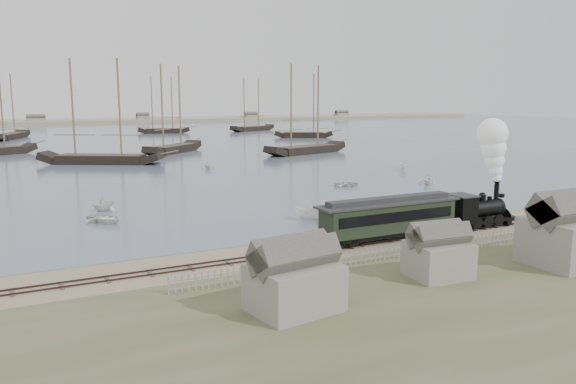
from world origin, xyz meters
name	(u,v)px	position (x,y,z in m)	size (l,w,h in m)	color
ground	(326,242)	(0.00, 0.00, 0.00)	(600.00, 600.00, 0.00)	gray
harbor_water	(80,133)	(0.00, 170.00, 0.03)	(600.00, 336.00, 0.06)	#4D5E6E
rail_track	(338,247)	(0.00, -2.00, 0.04)	(120.00, 1.80, 0.16)	#34231C
picket_fence_west	(299,274)	(-6.50, -7.00, 0.00)	(19.00, 0.10, 1.20)	gray
picket_fence_east	(495,245)	(12.50, -7.50, 0.00)	(15.00, 0.10, 1.20)	gray
shed_left	(294,310)	(-10.00, -13.00, 0.00)	(5.00, 4.00, 4.10)	gray
shed_mid	(437,277)	(2.00, -12.00, 0.00)	(4.00, 3.50, 3.60)	gray
shed_right	(566,264)	(13.00, -14.00, 0.00)	(6.00, 5.00, 5.10)	gray
far_spit	(59,124)	(0.00, 250.00, 0.00)	(500.00, 20.00, 1.80)	tan
locomotive	(491,179)	(17.46, -2.00, 4.71)	(8.22, 3.07, 10.25)	black
passenger_coach	(389,217)	(5.23, -2.00, 2.15)	(14.02, 2.70, 3.40)	black
beached_dinghy	(311,240)	(-1.69, -0.20, 0.43)	(4.16, 2.97, 0.86)	white
rowboat_0	(104,218)	(-16.19, 16.80, 0.48)	(4.07, 2.91, 0.84)	white
rowboat_1	(104,203)	(-15.23, 23.04, 0.89)	(3.14, 2.71, 1.65)	white
rowboat_2	(311,214)	(2.83, 7.93, 0.79)	(3.76, 1.42, 1.45)	white
rowboat_3	(347,184)	(18.63, 25.57, 0.44)	(3.67, 2.62, 0.76)	white
rowboat_4	(427,179)	(30.04, 21.63, 0.78)	(2.75, 2.37, 1.45)	white
rowboat_5	(403,166)	(37.20, 36.32, 0.77)	(3.70, 1.39, 1.43)	white
rowboat_7	(208,165)	(7.35, 53.44, 0.75)	(2.62, 2.26, 1.38)	white
schooner_2	(98,111)	(-8.23, 70.41, 10.06)	(23.49, 5.42, 20.00)	black
schooner_3	(172,109)	(10.16, 85.68, 10.06)	(20.30, 4.68, 20.00)	black
schooner_4	(306,109)	(36.43, 70.04, 10.06)	(22.40, 5.17, 20.00)	black
schooner_5	(304,106)	(60.21, 114.99, 10.06)	(18.32, 4.23, 20.00)	black
schooner_7	(8,106)	(-22.67, 150.73, 10.06)	(22.60, 5.21, 20.00)	black
schooner_8	(163,105)	(26.60, 157.15, 10.06)	(17.92, 4.14, 20.00)	black
schooner_9	(252,104)	(60.61, 156.52, 10.06)	(20.28, 4.68, 20.00)	black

